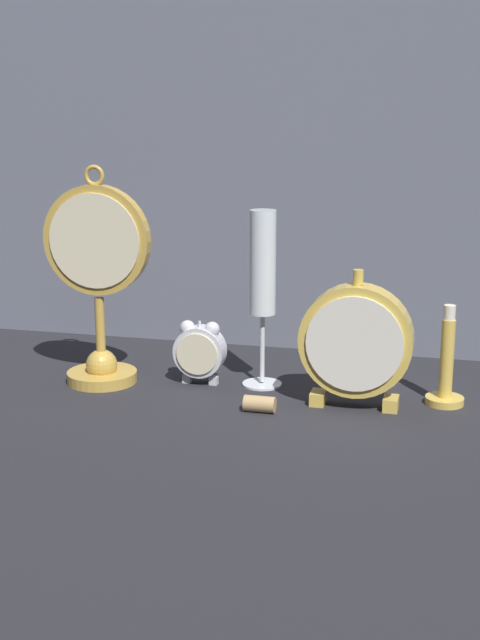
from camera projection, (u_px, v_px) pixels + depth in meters
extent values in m
plane|color=#232328|center=(226.00, 410.00, 1.20)|extent=(4.00, 4.00, 0.00)
cube|color=slate|center=(277.00, 174.00, 1.44)|extent=(1.66, 0.01, 0.58)
cylinder|color=gold|center=(102.00, 376.00, 1.32)|extent=(0.10, 0.10, 0.02)
sphere|color=gold|center=(102.00, 365.00, 1.31)|extent=(0.05, 0.05, 0.05)
cylinder|color=gold|center=(100.00, 335.00, 1.30)|extent=(0.01, 0.01, 0.11)
cylinder|color=gold|center=(97.00, 240.00, 1.27)|extent=(0.16, 0.02, 0.16)
cylinder|color=beige|center=(94.00, 241.00, 1.26)|extent=(0.14, 0.00, 0.14)
torus|color=gold|center=(94.00, 175.00, 1.25)|extent=(0.03, 0.01, 0.03)
cube|color=silver|center=(187.00, 378.00, 1.31)|extent=(0.01, 0.01, 0.01)
cube|color=silver|center=(214.00, 380.00, 1.31)|extent=(0.01, 0.01, 0.01)
cylinder|color=silver|center=(200.00, 351.00, 1.30)|extent=(0.07, 0.03, 0.07)
cylinder|color=beige|center=(197.00, 354.00, 1.28)|extent=(0.06, 0.00, 0.06)
sphere|color=silver|center=(187.00, 328.00, 1.30)|extent=(0.02, 0.02, 0.02)
sphere|color=silver|center=(212.00, 329.00, 1.29)|extent=(0.02, 0.02, 0.02)
cylinder|color=silver|center=(200.00, 326.00, 1.29)|extent=(0.00, 0.00, 0.01)
cube|color=gold|center=(318.00, 398.00, 1.22)|extent=(0.02, 0.03, 0.02)
cube|color=gold|center=(391.00, 404.00, 1.20)|extent=(0.02, 0.03, 0.02)
cylinder|color=gold|center=(356.00, 340.00, 1.19)|extent=(0.15, 0.04, 0.15)
cylinder|color=silver|center=(354.00, 344.00, 1.17)|extent=(0.13, 0.00, 0.13)
cylinder|color=gold|center=(358.00, 277.00, 1.17)|extent=(0.01, 0.01, 0.02)
cylinder|color=silver|center=(262.00, 383.00, 1.30)|extent=(0.06, 0.06, 0.01)
cylinder|color=silver|center=(262.00, 348.00, 1.29)|extent=(0.01, 0.01, 0.10)
cylinder|color=white|center=(263.00, 263.00, 1.26)|extent=(0.04, 0.04, 0.15)
cylinder|color=#DBC675|center=(263.00, 281.00, 1.27)|extent=(0.03, 0.03, 0.10)
cylinder|color=gold|center=(444.00, 400.00, 1.22)|extent=(0.05, 0.05, 0.01)
cylinder|color=gold|center=(447.00, 359.00, 1.21)|extent=(0.02, 0.02, 0.11)
cylinder|color=silver|center=(450.00, 312.00, 1.19)|extent=(0.02, 0.02, 0.02)
cylinder|color=tan|center=(260.00, 404.00, 1.19)|extent=(0.04, 0.02, 0.02)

